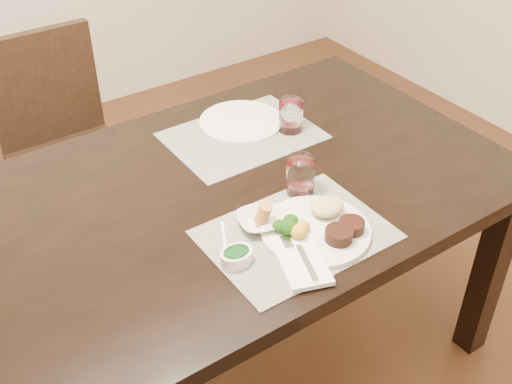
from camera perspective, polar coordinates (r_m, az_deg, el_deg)
ground_plane at (r=2.29m, az=-5.99°, el=-16.51°), size 4.50×4.50×0.00m
dining_table at (r=1.80m, az=-7.32°, el=-3.63°), size 2.00×1.00×0.75m
chair_far at (r=2.62m, az=-16.86°, el=4.68°), size 0.42×0.42×0.90m
placemat_near at (r=1.65m, az=3.57°, el=-3.79°), size 0.46×0.34×0.00m
placemat_far at (r=2.04m, az=-1.21°, el=5.02°), size 0.46×0.34×0.00m
dinner_plate at (r=1.66m, az=5.76°, el=-3.04°), size 0.28×0.28×0.05m
napkin_fork at (r=1.57m, az=4.02°, el=-6.09°), size 0.16×0.21×0.02m
steak_knife at (r=1.71m, az=6.60°, el=-2.01°), size 0.04×0.23×0.01m
cracker_bowl at (r=1.67m, az=0.42°, el=-2.53°), size 0.15×0.15×0.05m
sauce_ramekin at (r=1.56m, az=-1.76°, el=-5.70°), size 0.08×0.13×0.07m
wine_glass_near at (r=1.77m, az=3.98°, el=1.33°), size 0.08×0.08×0.11m
far_plate at (r=2.10m, az=-1.36°, el=6.27°), size 0.27×0.27×0.01m
wine_glass_far at (r=2.05m, az=3.10°, el=6.68°), size 0.08×0.08×0.11m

